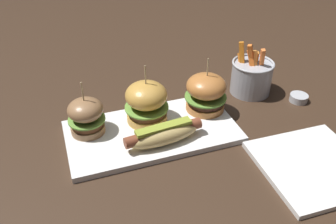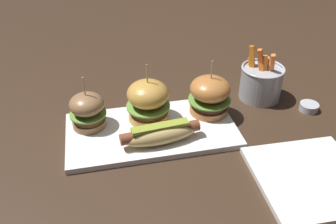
{
  "view_description": "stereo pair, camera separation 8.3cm",
  "coord_description": "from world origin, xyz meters",
  "px_view_note": "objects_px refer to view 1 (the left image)",
  "views": [
    {
      "loc": [
        -0.19,
        -0.64,
        0.53
      ],
      "look_at": [
        0.04,
        0.0,
        0.05
      ],
      "focal_mm": 38.82,
      "sensor_mm": 36.0,
      "label": 1
    },
    {
      "loc": [
        -0.11,
        -0.67,
        0.53
      ],
      "look_at": [
        0.04,
        0.0,
        0.05
      ],
      "focal_mm": 38.82,
      "sensor_mm": 36.0,
      "label": 2
    }
  ],
  "objects_px": {
    "hot_dog": "(164,134)",
    "side_plate": "(313,166)",
    "platter_main": "(152,132)",
    "slider_left": "(86,116)",
    "slider_right": "(206,92)",
    "slider_center": "(146,102)",
    "fries_bucket": "(251,76)",
    "sauce_ramekin": "(299,98)"
  },
  "relations": [
    {
      "from": "platter_main",
      "to": "sauce_ramekin",
      "type": "distance_m",
      "value": 0.41
    },
    {
      "from": "hot_dog",
      "to": "sauce_ramekin",
      "type": "relative_size",
      "value": 3.8
    },
    {
      "from": "sauce_ramekin",
      "to": "side_plate",
      "type": "relative_size",
      "value": 0.22
    },
    {
      "from": "sauce_ramekin",
      "to": "side_plate",
      "type": "xyz_separation_m",
      "value": [
        -0.13,
        -0.23,
        -0.0
      ]
    },
    {
      "from": "platter_main",
      "to": "slider_left",
      "type": "distance_m",
      "value": 0.15
    },
    {
      "from": "hot_dog",
      "to": "slider_left",
      "type": "xyz_separation_m",
      "value": [
        -0.15,
        0.09,
        0.02
      ]
    },
    {
      "from": "hot_dog",
      "to": "side_plate",
      "type": "distance_m",
      "value": 0.32
    },
    {
      "from": "side_plate",
      "to": "platter_main",
      "type": "bearing_deg",
      "value": 142.2
    },
    {
      "from": "slider_center",
      "to": "side_plate",
      "type": "distance_m",
      "value": 0.39
    },
    {
      "from": "platter_main",
      "to": "hot_dog",
      "type": "xyz_separation_m",
      "value": [
        0.01,
        -0.05,
        0.03
      ]
    },
    {
      "from": "slider_center",
      "to": "hot_dog",
      "type": "bearing_deg",
      "value": -82.71
    },
    {
      "from": "slider_left",
      "to": "side_plate",
      "type": "xyz_separation_m",
      "value": [
        0.42,
        -0.26,
        -0.05
      ]
    },
    {
      "from": "slider_center",
      "to": "sauce_ramekin",
      "type": "xyz_separation_m",
      "value": [
        0.41,
        -0.03,
        -0.05
      ]
    },
    {
      "from": "platter_main",
      "to": "slider_right",
      "type": "height_order",
      "value": "slider_right"
    },
    {
      "from": "slider_center",
      "to": "fries_bucket",
      "type": "height_order",
      "value": "slider_center"
    },
    {
      "from": "sauce_ramekin",
      "to": "platter_main",
      "type": "bearing_deg",
      "value": -178.81
    },
    {
      "from": "fries_bucket",
      "to": "sauce_ramekin",
      "type": "distance_m",
      "value": 0.14
    },
    {
      "from": "slider_right",
      "to": "fries_bucket",
      "type": "distance_m",
      "value": 0.17
    },
    {
      "from": "slider_left",
      "to": "sauce_ramekin",
      "type": "height_order",
      "value": "slider_left"
    },
    {
      "from": "platter_main",
      "to": "hot_dog",
      "type": "distance_m",
      "value": 0.06
    },
    {
      "from": "hot_dog",
      "to": "fries_bucket",
      "type": "bearing_deg",
      "value": 26.24
    },
    {
      "from": "hot_dog",
      "to": "slider_right",
      "type": "relative_size",
      "value": 1.29
    },
    {
      "from": "slider_right",
      "to": "fries_bucket",
      "type": "xyz_separation_m",
      "value": [
        0.16,
        0.06,
        -0.01
      ]
    },
    {
      "from": "platter_main",
      "to": "hot_dog",
      "type": "relative_size",
      "value": 2.19
    },
    {
      "from": "hot_dog",
      "to": "slider_center",
      "type": "distance_m",
      "value": 0.1
    },
    {
      "from": "slider_center",
      "to": "slider_right",
      "type": "relative_size",
      "value": 1.05
    },
    {
      "from": "fries_bucket",
      "to": "hot_dog",
      "type": "bearing_deg",
      "value": -153.76
    },
    {
      "from": "hot_dog",
      "to": "side_plate",
      "type": "xyz_separation_m",
      "value": [
        0.27,
        -0.17,
        -0.03
      ]
    },
    {
      "from": "slider_right",
      "to": "side_plate",
      "type": "relative_size",
      "value": 0.64
    },
    {
      "from": "platter_main",
      "to": "sauce_ramekin",
      "type": "relative_size",
      "value": 8.3
    },
    {
      "from": "hot_dog",
      "to": "slider_center",
      "type": "relative_size",
      "value": 1.23
    },
    {
      "from": "slider_right",
      "to": "fries_bucket",
      "type": "bearing_deg",
      "value": 19.26
    },
    {
      "from": "slider_center",
      "to": "slider_right",
      "type": "distance_m",
      "value": 0.15
    },
    {
      "from": "fries_bucket",
      "to": "sauce_ramekin",
      "type": "relative_size",
      "value": 2.99
    },
    {
      "from": "platter_main",
      "to": "sauce_ramekin",
      "type": "height_order",
      "value": "sauce_ramekin"
    },
    {
      "from": "hot_dog",
      "to": "fries_bucket",
      "type": "relative_size",
      "value": 1.27
    },
    {
      "from": "sauce_ramekin",
      "to": "slider_right",
      "type": "bearing_deg",
      "value": 173.27
    },
    {
      "from": "slider_left",
      "to": "slider_right",
      "type": "height_order",
      "value": "slider_right"
    },
    {
      "from": "fries_bucket",
      "to": "side_plate",
      "type": "distance_m",
      "value": 0.32
    },
    {
      "from": "slider_right",
      "to": "side_plate",
      "type": "xyz_separation_m",
      "value": [
        0.13,
        -0.26,
        -0.06
      ]
    },
    {
      "from": "slider_right",
      "to": "fries_bucket",
      "type": "height_order",
      "value": "slider_right"
    },
    {
      "from": "platter_main",
      "to": "fries_bucket",
      "type": "bearing_deg",
      "value": 16.97
    }
  ]
}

